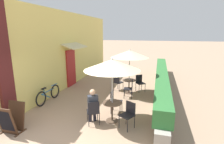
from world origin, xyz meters
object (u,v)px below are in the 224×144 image
Objects in this scene: cafe_chair_near_right at (93,111)px; cafe_chair_near_back at (128,113)px; cafe_chair_mid_back at (140,82)px; coffee_cup_near at (111,100)px; cafe_chair_mid_left at (118,81)px; cafe_chair_near_left at (115,100)px; seated_patron_near_right at (93,105)px; patio_umbrella_near at (112,65)px; bicycle_leaning at (48,95)px; patio_umbrella_mid at (130,54)px; cafe_chair_mid_right at (130,88)px; patio_table_near at (112,108)px; menu_board at (11,119)px; patio_table_mid at (129,84)px.

cafe_chair_near_back is (1.18, 0.14, 0.00)m from cafe_chair_near_right.
coffee_cup_near is at bearing 42.66° from cafe_chair_mid_back.
coffee_cup_near is 3.16m from cafe_chair_mid_left.
cafe_chair_near_left is 0.70× the size of seated_patron_near_right.
cafe_chair_near_back reaches higher than coffee_cup_near.
patio_umbrella_near is 3.79m from bicycle_leaning.
patio_umbrella_mid is (0.16, 2.38, 1.53)m from cafe_chair_near_left.
cafe_chair_mid_left and cafe_chair_mid_back have the same top height.
cafe_chair_near_left and cafe_chair_near_back have the same top height.
patio_umbrella_mid is 2.62× the size of cafe_chair_mid_right.
cafe_chair_near_left and cafe_chair_mid_left have the same top height.
cafe_chair_near_back is at bearing -177.77° from cafe_chair_mid_right.
seated_patron_near_right is 1.44× the size of cafe_chair_near_back.
cafe_chair_near_back is at bearing -15.95° from bicycle_leaning.
cafe_chair_near_right and cafe_chair_mid_back have the same top height.
cafe_chair_near_right is at bearing 158.17° from cafe_chair_mid_right.
patio_table_near is 0.31× the size of patio_umbrella_mid.
patio_umbrella_near is 1.00× the size of patio_umbrella_mid.
cafe_chair_near_left is 1.19m from cafe_chair_near_back.
cafe_chair_near_left is 0.93× the size of menu_board.
cafe_chair_near_right is 0.77m from coffee_cup_near.
cafe_chair_near_right is at bearing 37.66° from cafe_chair_mid_back.
cafe_chair_mid_back is at bearing -59.65° from cafe_chair_near_back.
patio_umbrella_near is at bearing -2.98° from seated_patron_near_right.
cafe_chair_mid_back is (0.50, 0.46, 0.04)m from patio_table_mid.
menu_board is at bearing -152.38° from patio_umbrella_near.
cafe_chair_mid_right is (0.23, 2.39, -1.53)m from patio_umbrella_near.
cafe_chair_mid_back is at bearing 35.35° from bicycle_leaning.
patio_umbrella_mid reaches higher than cafe_chair_mid_right.
menu_board reaches higher than cafe_chair_mid_right.
cafe_chair_mid_left is 0.93× the size of menu_board.
patio_table_mid is at bearing -90.00° from patio_umbrella_mid.
patio_umbrella_near is at bearing 6.42° from cafe_chair_near_back.
cafe_chair_mid_right is at bearing -51.83° from cafe_chair_near_back.
cafe_chair_near_left is (-0.08, 0.68, 0.04)m from patio_table_near.
cafe_chair_mid_back is (0.35, 1.13, 0.00)m from cafe_chair_mid_right.
cafe_chair_near_left is 1.14m from seated_patron_near_right.
cafe_chair_near_right is 0.52× the size of bicycle_leaning.
cafe_chair_mid_left is 3.54m from bicycle_leaning.
cafe_chair_near_right is 1.00× the size of cafe_chair_near_back.
patio_umbrella_mid reaches higher than menu_board.
bicycle_leaning is at bearing 165.75° from coffee_cup_near.
cafe_chair_mid_left and cafe_chair_mid_right have the same top height.
cafe_chair_mid_right is at bearing 51.80° from menu_board.
cafe_chair_mid_back is (-0.04, 3.79, 0.00)m from cafe_chair_near_back.
cafe_chair_mid_right is at bearing 36.42° from cafe_chair_mid_back.
patio_umbrella_mid is (-0.54, 3.33, 1.53)m from cafe_chair_near_back.
patio_umbrella_mid is at bearing 86.83° from coffee_cup_near.
cafe_chair_near_left is 1.00× the size of cafe_chair_near_right.
patio_table_near is 0.42× the size of bicycle_leaning.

